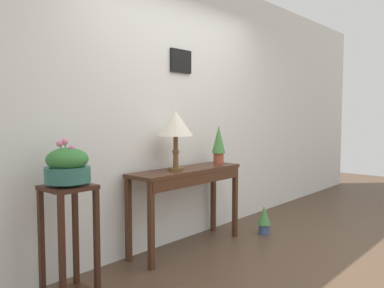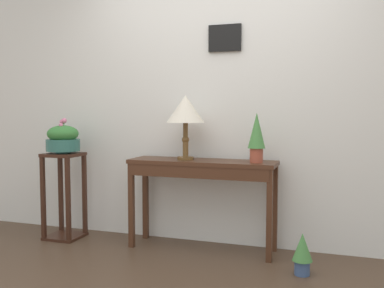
{
  "view_description": "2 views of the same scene",
  "coord_description": "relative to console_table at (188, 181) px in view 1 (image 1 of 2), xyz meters",
  "views": [
    {
      "loc": [
        -2.87,
        -1.29,
        1.3
      ],
      "look_at": [
        0.08,
        1.3,
        1.01
      ],
      "focal_mm": 36.59,
      "sensor_mm": 36.0,
      "label": 1
    },
    {
      "loc": [
        1.04,
        -2.35,
        1.21
      ],
      "look_at": [
        -0.16,
        1.19,
        0.93
      ],
      "focal_mm": 40.95,
      "sensor_mm": 36.0,
      "label": 2
    }
  ],
  "objects": [
    {
      "name": "pedestal_stand_left",
      "position": [
        -1.34,
        -0.07,
        -0.26
      ],
      "size": [
        0.32,
        0.32,
        0.81
      ],
      "color": "#381E14",
      "rests_on": "ground"
    },
    {
      "name": "table_lamp",
      "position": [
        -0.15,
        0.02,
        0.54
      ],
      "size": [
        0.33,
        0.33,
        0.56
      ],
      "color": "brown",
      "rests_on": "console_table"
    },
    {
      "name": "back_wall_with_art",
      "position": [
        0.08,
        0.29,
        0.73
      ],
      "size": [
        9.0,
        0.13,
        2.8
      ],
      "color": "silver",
      "rests_on": "ground"
    },
    {
      "name": "planter_bowl_wide",
      "position": [
        -1.34,
        -0.07,
        0.28
      ],
      "size": [
        0.31,
        0.31,
        0.33
      ],
      "color": "#2D665B",
      "rests_on": "pedestal_stand_left"
    },
    {
      "name": "console_table",
      "position": [
        0.0,
        0.0,
        0.0
      ],
      "size": [
        1.28,
        0.36,
        0.78
      ],
      "color": "#472819",
      "rests_on": "ground"
    },
    {
      "name": "potted_plant_on_console",
      "position": [
        0.47,
        -0.0,
        0.34
      ],
      "size": [
        0.14,
        0.14,
        0.41
      ],
      "color": "#9E4733",
      "rests_on": "console_table"
    },
    {
      "name": "potted_plant_floor",
      "position": [
        0.88,
        -0.32,
        -0.49
      ],
      "size": [
        0.15,
        0.15,
        0.32
      ],
      "color": "#3D5684",
      "rests_on": "ground"
    },
    {
      "name": "ground_plane",
      "position": [
        0.08,
        -1.2,
        -0.67
      ],
      "size": [
        12.0,
        12.0,
        0.01
      ],
      "primitive_type": "cube",
      "color": "#4C3828"
    }
  ]
}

